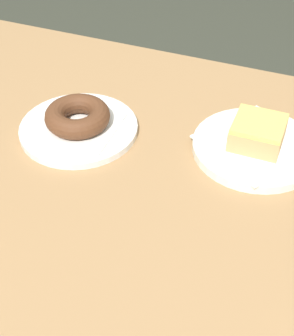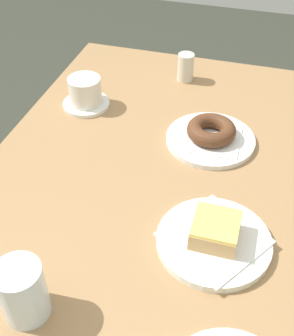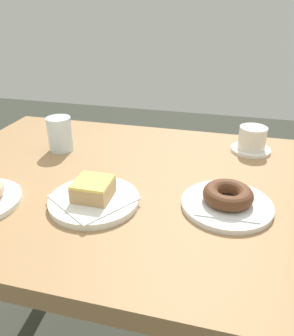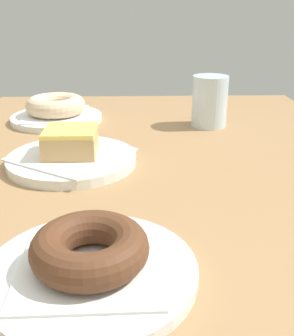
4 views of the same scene
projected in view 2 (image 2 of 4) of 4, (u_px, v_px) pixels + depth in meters
The scene contains 10 objects.
table at pixel (157, 229), 0.98m from camera, with size 1.22×0.80×0.77m.
plate_chocolate_ring at pixel (210, 139), 1.04m from camera, with size 0.21×0.21×0.01m, color white.
napkin_chocolate_ring at pixel (211, 137), 1.04m from camera, with size 0.14×0.14×0.00m, color white.
donut_chocolate_ring at pixel (211, 130), 1.02m from camera, with size 0.11×0.11×0.04m, color #55311C.
plate_glazed_square at pixel (214, 241), 0.81m from camera, with size 0.21×0.21×0.02m, color white.
napkin_glazed_square at pixel (214, 238), 0.81m from camera, with size 0.16×0.16×0.00m, color white.
donut_glazed_square at pixel (215, 230), 0.79m from camera, with size 0.08×0.08×0.04m.
water_glass at pixel (22, 291), 0.68m from camera, with size 0.07×0.07×0.11m, color silver.
coffee_cup at pixel (85, 93), 1.14m from camera, with size 0.12×0.12×0.08m.
sugar_jar at pixel (186, 67), 1.24m from camera, with size 0.04×0.04×0.08m, color beige.
Camera 2 is at (0.63, 0.16, 1.41)m, focal length 47.57 mm.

